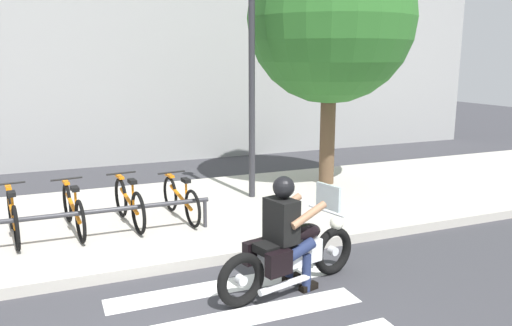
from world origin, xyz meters
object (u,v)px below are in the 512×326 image
object	(u,v)px
motorcycle	(291,253)
rider	(287,226)
bike_rack	(75,216)
bicycle_4	(181,199)
tree_near_rack	(331,20)
bicycle_3	(129,203)
street_lamp	(252,56)
bicycle_1	(13,216)
bicycle_2	(73,210)

from	to	relation	value
motorcycle	rider	distance (m)	0.37
motorcycle	bike_rack	distance (m)	3.23
bicycle_4	tree_near_rack	bearing A→B (deg)	19.47
rider	bicycle_4	world-z (taller)	rider
bicycle_3	street_lamp	world-z (taller)	street_lamp
tree_near_rack	bicycle_1	bearing A→B (deg)	-168.39
rider	bicycle_1	bearing A→B (deg)	138.25
bicycle_1	bicycle_3	size ratio (longest dim) A/B	1.01
bicycle_4	street_lamp	world-z (taller)	street_lamp
street_lamp	motorcycle	bearing A→B (deg)	-104.64
bicycle_1	bicycle_4	world-z (taller)	bicycle_1
bicycle_2	street_lamp	size ratio (longest dim) A/B	0.37
motorcycle	bicycle_1	world-z (taller)	motorcycle
motorcycle	rider	size ratio (longest dim) A/B	1.44
bicycle_1	bicycle_3	world-z (taller)	bicycle_3
bicycle_3	bicycle_4	size ratio (longest dim) A/B	1.02
bicycle_4	tree_near_rack	xyz separation A→B (m)	(3.50, 1.24, 3.06)
motorcycle	bicycle_1	distance (m)	4.22
motorcycle	bike_rack	size ratio (longest dim) A/B	0.52
rider	bicycle_3	bearing A→B (deg)	117.31
bicycle_3	bicycle_1	bearing A→B (deg)	179.98
motorcycle	tree_near_rack	distance (m)	5.79
rider	street_lamp	world-z (taller)	street_lamp
motorcycle	street_lamp	world-z (taller)	street_lamp
bicycle_1	bicycle_3	bearing A→B (deg)	-0.02
rider	bicycle_1	distance (m)	4.19
rider	street_lamp	bearing A→B (deg)	74.30
motorcycle	bicycle_4	bearing A→B (deg)	103.66
bicycle_2	street_lamp	bearing A→B (deg)	14.24
bicycle_2	street_lamp	distance (m)	4.12
rider	street_lamp	xyz separation A→B (m)	(1.02, 3.62, 2.00)
bike_rack	bicycle_3	bearing A→B (deg)	33.39
bicycle_4	street_lamp	distance (m)	2.96
bicycle_4	street_lamp	size ratio (longest dim) A/B	0.34
motorcycle	bicycle_4	distance (m)	2.85
bicycle_1	bicycle_2	bearing A→B (deg)	0.02
bike_rack	tree_near_rack	distance (m)	6.23
motorcycle	bicycle_2	distance (m)	3.63
bike_rack	tree_near_rack	world-z (taller)	tree_near_rack
tree_near_rack	bicycle_2	bearing A→B (deg)	-166.57
motorcycle	bicycle_3	distance (m)	3.15
bicycle_2	rider	bearing A→B (deg)	-50.71
bicycle_4	bike_rack	distance (m)	1.77
bicycle_1	bicycle_3	xyz separation A→B (m)	(1.68, -0.00, 0.01)
bicycle_2	bike_rack	xyz separation A→B (m)	(0.00, -0.55, 0.06)
bicycle_4	tree_near_rack	size ratio (longest dim) A/B	0.31
bicycle_2	bicycle_3	size ratio (longest dim) A/B	1.04
bicycle_4	bike_rack	bearing A→B (deg)	-161.72
bicycle_2	motorcycle	bearing A→B (deg)	-49.62
bike_rack	street_lamp	world-z (taller)	street_lamp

